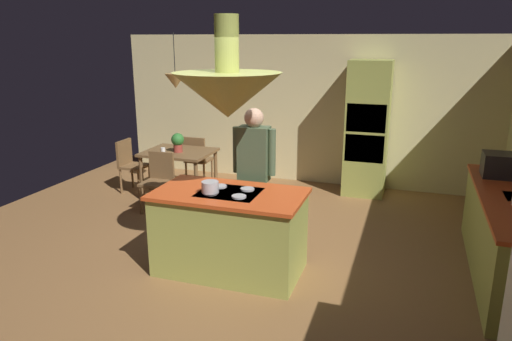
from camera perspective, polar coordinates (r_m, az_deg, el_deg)
ground at (r=5.55m, az=-2.34°, el=-10.98°), size 8.16×8.16×0.00m
wall_back at (r=8.36m, az=6.06°, el=7.26°), size 6.80×0.10×2.55m
kitchen_island at (r=5.19m, az=-3.18°, el=-7.37°), size 1.61×0.89×0.93m
counter_run_right at (r=5.70m, az=28.08°, el=-7.05°), size 0.73×2.57×0.91m
oven_tower at (r=7.83m, az=13.26°, el=4.91°), size 0.66×0.62×2.16m
dining_table at (r=7.62m, az=-9.29°, el=1.57°), size 1.06×0.86×0.76m
person_at_island at (r=5.64m, az=-0.24°, el=0.23°), size 0.53×0.23×1.71m
range_hood at (r=4.80m, az=-3.46°, el=9.39°), size 1.10×1.10×1.00m
pendant_light_over_table at (r=7.42m, az=-9.70°, el=10.63°), size 0.32×0.32×0.82m
chair_facing_island at (r=7.11m, az=-11.65°, el=-0.85°), size 0.40×0.40×0.87m
chair_by_back_wall at (r=8.22m, az=-7.15°, el=1.59°), size 0.40×0.40×0.87m
chair_at_corner at (r=8.11m, az=-14.94°, el=0.99°), size 0.40×0.40×0.87m
potted_plant_on_table at (r=7.50m, az=-9.43°, el=3.47°), size 0.20×0.20×0.30m
cup_on_table at (r=7.48m, az=-11.15°, el=2.38°), size 0.07×0.07×0.09m
microwave_on_counter at (r=6.24m, az=27.70°, el=0.55°), size 0.46×0.36×0.28m
cooking_pot_on_cooktop at (r=4.95m, az=-5.56°, el=-2.00°), size 0.18×0.18×0.12m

